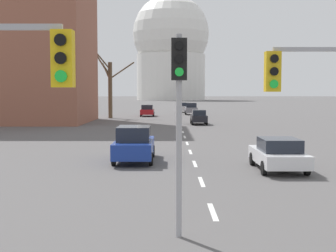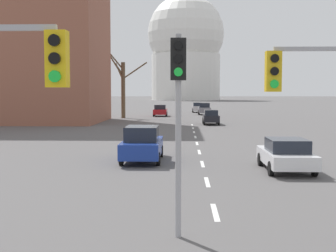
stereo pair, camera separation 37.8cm
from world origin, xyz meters
TOP-DOWN VIEW (x-y plane):
  - lane_stripe_1 at (0.00, 8.60)m, footprint 0.16×2.00m
  - lane_stripe_2 at (0.00, 13.10)m, footprint 0.16×2.00m
  - lane_stripe_3 at (0.00, 17.60)m, footprint 0.16×2.00m
  - lane_stripe_4 at (0.00, 22.10)m, footprint 0.16×2.00m
  - lane_stripe_5 at (0.00, 26.60)m, footprint 0.16×2.00m
  - lane_stripe_6 at (0.00, 31.10)m, footprint 0.16×2.00m
  - lane_stripe_7 at (0.00, 35.60)m, footprint 0.16×2.00m
  - lane_stripe_8 at (0.00, 40.10)m, footprint 0.16×2.00m
  - lane_stripe_9 at (0.00, 44.60)m, footprint 0.16×2.00m
  - traffic_signal_near_right at (2.65, 6.67)m, footprint 2.59×0.34m
  - traffic_signal_centre_tall at (-1.03, 6.28)m, footprint 0.36×0.34m
  - sedan_near_left at (-4.25, 62.33)m, footprint 1.94×4.37m
  - sedan_near_right at (2.28, 67.27)m, footprint 1.88×4.31m
  - sedan_mid_centre at (1.49, 75.72)m, footprint 1.81×4.43m
  - sedan_far_left at (3.56, 15.79)m, footprint 1.96×4.30m
  - sedan_far_right at (2.00, 45.28)m, footprint 1.69×4.13m
  - sedan_distant_centre at (-2.95, 18.43)m, footprint 1.92×4.59m
  - bare_tree_left_near at (-9.00, 57.40)m, footprint 5.74×2.67m
  - capitol_dome at (0.00, 203.50)m, footprint 33.57×33.57m
  - apartment_block_left at (-19.34, 48.99)m, footprint 18.00×14.00m

SIDE VIEW (x-z plane):
  - lane_stripe_1 at x=0.00m, z-range 0.00..0.01m
  - lane_stripe_2 at x=0.00m, z-range 0.00..0.01m
  - lane_stripe_3 at x=0.00m, z-range 0.00..0.01m
  - lane_stripe_4 at x=0.00m, z-range 0.00..0.01m
  - lane_stripe_5 at x=0.00m, z-range 0.00..0.01m
  - lane_stripe_6 at x=0.00m, z-range 0.00..0.01m
  - lane_stripe_7 at x=0.00m, z-range 0.00..0.01m
  - lane_stripe_8 at x=0.00m, z-range 0.00..0.01m
  - lane_stripe_9 at x=0.00m, z-range 0.00..0.01m
  - sedan_far_left at x=3.56m, z-range 0.02..1.44m
  - sedan_far_right at x=2.00m, z-range 0.01..1.57m
  - sedan_near_left at x=-4.25m, z-range -0.01..1.64m
  - sedan_mid_centre at x=1.49m, z-range 0.02..1.70m
  - sedan_distant_centre at x=-2.95m, z-range -0.01..1.74m
  - sedan_near_right at x=2.28m, z-range 0.00..1.81m
  - traffic_signal_centre_tall at x=-1.03m, z-range 0.95..5.71m
  - traffic_signal_near_right at x=2.65m, z-range 1.22..5.91m
  - bare_tree_left_near at x=-9.00m, z-range -0.43..9.17m
  - apartment_block_left at x=-19.34m, z-range 0.00..21.96m
  - capitol_dome at x=0.00m, z-range -0.61..46.80m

